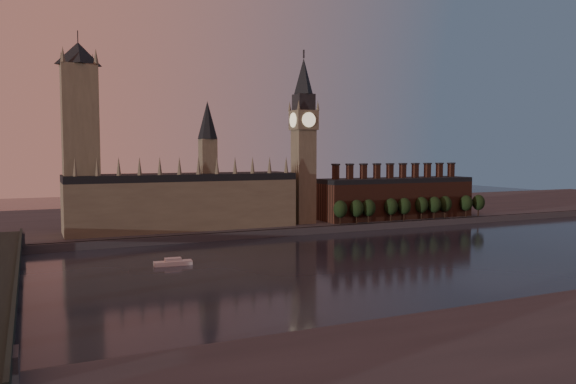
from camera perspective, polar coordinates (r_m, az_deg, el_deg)
name	(u,v)px	position (r m, az deg, el deg)	size (l,w,h in m)	color
ground	(393,262)	(254.03, 10.66, -6.96)	(900.00, 900.00, 0.00)	black
north_bank	(250,216)	(410.24, -3.91, -2.43)	(900.00, 182.00, 4.00)	#444348
palace_of_westminster	(184,199)	(328.97, -10.50, -0.65)	(130.00, 30.30, 74.00)	#756C53
victoria_tower	(80,132)	(319.09, -20.36, 5.75)	(24.00, 24.00, 108.00)	#756C53
big_ben	(304,138)	(349.32, 1.59, 5.46)	(15.00, 15.00, 107.00)	#756C53
chimney_block	(396,197)	(386.62, 10.92, -0.53)	(110.00, 25.00, 37.00)	#4F2B1E
embankment_tree_0	(340,209)	(345.69, 5.34, -1.74)	(8.60, 8.60, 14.88)	black
embankment_tree_1	(357,208)	(350.98, 7.00, -1.66)	(8.60, 8.60, 14.88)	black
embankment_tree_2	(369,208)	(355.21, 8.20, -1.61)	(8.60, 8.60, 14.88)	black
embankment_tree_3	(391,207)	(365.93, 10.43, -1.47)	(8.60, 8.60, 14.88)	black
embankment_tree_4	(404,206)	(371.04, 11.73, -1.41)	(8.60, 8.60, 14.88)	black
embankment_tree_5	(422,205)	(381.35, 13.42, -1.29)	(8.60, 8.60, 14.88)	black
embankment_tree_6	(434,205)	(385.65, 14.65, -1.25)	(8.60, 8.60, 14.88)	black
embankment_tree_7	(445,204)	(393.22, 15.68, -1.17)	(8.60, 8.60, 14.88)	black
embankment_tree_8	(466,203)	(404.45, 17.65, -1.07)	(8.60, 8.60, 14.88)	black
embankment_tree_9	(478,202)	(411.26, 18.78, -1.01)	(8.60, 8.60, 14.88)	black
river_boat	(173,262)	(246.47, -11.60, -7.02)	(16.27, 5.59, 3.20)	silver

